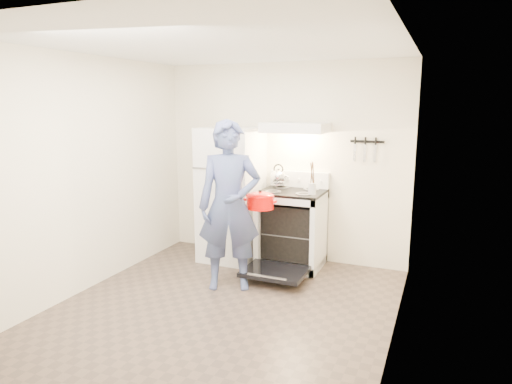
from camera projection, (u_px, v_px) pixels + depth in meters
floor at (221, 310)px, 4.46m from camera, size 3.60×3.60×0.00m
back_wall at (284, 162)px, 5.86m from camera, size 3.20×0.02×2.50m
refrigerator at (231, 194)px, 5.84m from camera, size 0.70×0.70×1.70m
stove_body at (292, 230)px, 5.63m from camera, size 0.76×0.65×0.92m
cooktop at (292, 192)px, 5.54m from camera, size 0.76×0.65×0.03m
backsplash at (299, 179)px, 5.77m from camera, size 0.76×0.07×0.20m
oven_door at (275, 272)px, 5.15m from camera, size 0.70×0.54×0.04m
oven_rack at (292, 231)px, 5.63m from camera, size 0.60×0.52×0.01m
range_hood at (295, 128)px, 5.46m from camera, size 0.76×0.50×0.12m
knife_strip at (367, 142)px, 5.39m from camera, size 0.40×0.02×0.03m
pizza_stone at (297, 232)px, 5.54m from camera, size 0.35×0.35×0.02m
tea_kettle at (278, 176)px, 5.73m from camera, size 0.24×0.20×0.30m
utensil_jar at (312, 189)px, 5.16m from camera, size 0.11×0.11×0.13m
person at (230, 206)px, 4.87m from camera, size 0.79×0.67×1.83m
dutch_oven at (260, 202)px, 5.00m from camera, size 0.38×0.31×0.24m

